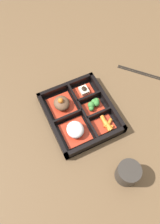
% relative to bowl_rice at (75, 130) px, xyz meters
% --- Properties ---
extents(ground_plane, '(3.00, 3.00, 0.00)m').
position_rel_bowl_rice_xyz_m(ground_plane, '(0.06, -0.05, -0.03)').
color(ground_plane, brown).
extents(bento_base, '(0.28, 0.24, 0.01)m').
position_rel_bowl_rice_xyz_m(bento_base, '(0.06, -0.05, -0.02)').
color(bento_base, black).
rests_on(bento_base, ground_plane).
extents(bento_rim, '(0.28, 0.24, 0.04)m').
position_rel_bowl_rice_xyz_m(bento_rim, '(0.06, -0.05, -0.01)').
color(bento_rim, black).
rests_on(bento_rim, ground_plane).
extents(bowl_rice, '(0.10, 0.10, 0.04)m').
position_rel_bowl_rice_xyz_m(bowl_rice, '(0.00, 0.00, 0.00)').
color(bowl_rice, '#B22D19').
rests_on(bowl_rice, bento_base).
extents(bowl_stew, '(0.10, 0.10, 0.05)m').
position_rel_bowl_rice_xyz_m(bowl_stew, '(0.12, 0.00, -0.00)').
color(bowl_stew, '#B22D19').
rests_on(bowl_stew, bento_base).
extents(bowl_carrots, '(0.07, 0.08, 0.02)m').
position_rel_bowl_rice_xyz_m(bowl_carrots, '(-0.02, -0.11, -0.01)').
color(bowl_carrots, '#B22D19').
rests_on(bowl_carrots, bento_base).
extents(bowl_greens, '(0.06, 0.08, 0.03)m').
position_rel_bowl_rice_xyz_m(bowl_greens, '(0.07, -0.11, -0.01)').
color(bowl_greens, '#B22D19').
rests_on(bowl_greens, bento_base).
extents(bowl_tofu, '(0.06, 0.08, 0.03)m').
position_rel_bowl_rice_xyz_m(bowl_tofu, '(0.14, -0.11, -0.01)').
color(bowl_tofu, '#B22D19').
rests_on(bowl_tofu, bento_base).
extents(tea_cup, '(0.08, 0.08, 0.07)m').
position_rel_bowl_rice_xyz_m(tea_cup, '(-0.21, -0.09, 0.01)').
color(tea_cup, '#2D2823').
rests_on(tea_cup, ground_plane).
extents(chopsticks, '(0.17, 0.16, 0.01)m').
position_rel_bowl_rice_xyz_m(chopsticks, '(0.13, -0.38, -0.03)').
color(chopsticks, black).
rests_on(chopsticks, ground_plane).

